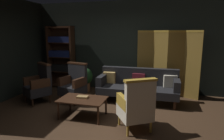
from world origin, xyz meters
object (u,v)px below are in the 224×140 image
Objects in this scene: armchair_gilt_accent at (136,106)px; armchair_wing_left at (74,84)px; potted_plant at (85,78)px; coffee_table at (83,101)px; folding_screen at (168,63)px; book_tan_leather at (82,97)px; bookshelf at (61,56)px; armchair_wing_right at (39,84)px; velvet_couch at (138,85)px.

armchair_wing_left is (-1.84, 1.15, 0.00)m from armchair_gilt_accent.
armchair_wing_left reaches higher than potted_plant.
coffee_table is 1.07m from armchair_wing_left.
folding_screen reaches higher than book_tan_leather.
armchair_wing_left is at bearing 125.90° from coffee_table.
bookshelf is at bearing 140.48° from armchair_gilt_accent.
book_tan_leather is (1.47, -0.53, -0.05)m from armchair_wing_right.
folding_screen is 0.90× the size of velvet_couch.
folding_screen reaches higher than velvet_couch.
bookshelf reaches higher than velvet_couch.
coffee_table is at bearing -131.20° from folding_screen.
potted_plant is at bearing 94.64° from armchair_wing_left.
folding_screen is at bearing 25.72° from armchair_wing_left.
armchair_gilt_accent and armchair_wing_left have the same top height.
coffee_table is at bearing -21.01° from armchair_wing_right.
folding_screen is 1.12m from velvet_couch.
coffee_table is (-1.02, -1.36, -0.08)m from velvet_couch.
bookshelf reaches higher than coffee_table.
armchair_wing_right is (-3.26, -1.44, -0.50)m from folding_screen.
coffee_table is 1.25m from armchair_gilt_accent.
bookshelf is 2.87m from velvet_couch.
velvet_couch is at bearing 53.10° from coffee_table.
armchair_wing_left is (-0.63, 0.86, 0.12)m from coffee_table.
bookshelf is 2.71m from book_tan_leather.
bookshelf is 1.97× the size of armchair_gilt_accent.
velvet_couch is 2.64m from armchair_wing_right.
armchair_wing_left is at bearing -85.36° from potted_plant.
armchair_wing_right is 4.28× the size of book_tan_leather.
armchair_wing_right is 1.39× the size of potted_plant.
folding_screen reaches higher than potted_plant.
velvet_couch is 1.78m from potted_plant.
armchair_gilt_accent is at bearing -32.05° from armchair_wing_left.
bookshelf is at bearing 178.59° from folding_screen.
armchair_wing_left is 4.28× the size of book_tan_leather.
folding_screen is at bearing 47.70° from book_tan_leather.
armchair_wing_right is at bearing -83.08° from bookshelf.
armchair_gilt_accent is (2.89, -2.39, -0.57)m from bookshelf.
armchair_gilt_accent and armchair_wing_right have the same top height.
velvet_couch is 2.04× the size of armchair_wing_left.
coffee_table is (-1.76, -2.01, -0.61)m from folding_screen.
armchair_gilt_accent reaches higher than coffee_table.
bookshelf is at bearing 128.65° from coffee_table.
armchair_wing_left is (-1.65, -0.50, 0.04)m from velvet_couch.
folding_screen is at bearing 76.59° from armchair_gilt_accent.
armchair_wing_left is 1.39× the size of potted_plant.
potted_plant is at bearing 110.98° from book_tan_leather.
coffee_table is 1.95m from potted_plant.
coffee_table is 0.09m from book_tan_leather.
coffee_table is at bearing -62.22° from book_tan_leather.
folding_screen is 2.70m from armchair_wing_left.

